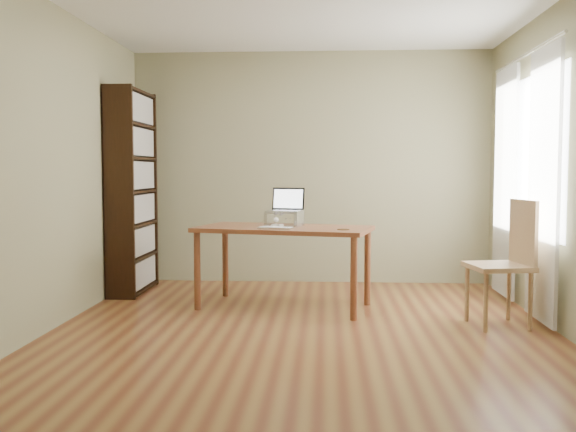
% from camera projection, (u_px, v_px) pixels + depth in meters
% --- Properties ---
extents(room, '(4.04, 4.54, 2.64)m').
position_uv_depth(room, '(307.00, 166.00, 5.01)').
color(room, '#5F2D19').
rests_on(room, ground).
extents(bookshelf, '(0.30, 0.90, 2.10)m').
position_uv_depth(bookshelf, '(133.00, 192.00, 6.66)').
color(bookshelf, black).
rests_on(bookshelf, ground).
extents(curtains, '(0.03, 1.90, 2.25)m').
position_uv_depth(curtains, '(522.00, 181.00, 5.69)').
color(curtains, silver).
rests_on(curtains, ground).
extents(desk, '(1.70, 1.13, 0.75)m').
position_uv_depth(desk, '(284.00, 236.00, 5.91)').
color(desk, brown).
rests_on(desk, ground).
extents(laptop_stand, '(0.32, 0.25, 0.13)m').
position_uv_depth(laptop_stand, '(284.00, 217.00, 5.98)').
color(laptop_stand, silver).
rests_on(laptop_stand, desk).
extents(laptop, '(0.36, 0.33, 0.22)m').
position_uv_depth(laptop, '(285.00, 206.00, 6.03)').
color(laptop, silver).
rests_on(laptop, laptop_stand).
extents(keyboard, '(0.33, 0.21, 0.02)m').
position_uv_depth(keyboard, '(276.00, 228.00, 5.69)').
color(keyboard, silver).
rests_on(keyboard, desk).
extents(coaster, '(0.11, 0.11, 0.01)m').
position_uv_depth(coaster, '(343.00, 229.00, 5.60)').
color(coaster, '#50361B').
rests_on(coaster, desk).
extents(cat, '(0.25, 0.48, 0.15)m').
position_uv_depth(cat, '(284.00, 219.00, 6.01)').
color(cat, '#463F37').
rests_on(cat, desk).
extents(chair, '(0.53, 0.53, 1.03)m').
position_uv_depth(chair, '(509.00, 258.00, 5.19)').
color(chair, tan).
rests_on(chair, ground).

